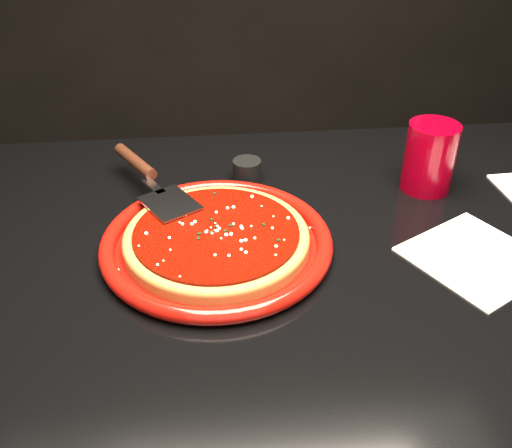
# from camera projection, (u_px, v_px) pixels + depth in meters

# --- Properties ---
(table) EXTENTS (1.20, 0.80, 0.75)m
(table) POSITION_uv_depth(u_px,v_px,m) (289.00, 415.00, 1.04)
(table) COLOR black
(table) RESTS_ON floor
(plate) EXTENTS (0.44, 0.44, 0.02)m
(plate) POSITION_uv_depth(u_px,v_px,m) (217.00, 242.00, 0.82)
(plate) COLOR maroon
(plate) RESTS_ON table
(pizza_crust) EXTENTS (0.35, 0.35, 0.01)m
(pizza_crust) POSITION_uv_depth(u_px,v_px,m) (217.00, 240.00, 0.82)
(pizza_crust) COLOR brown
(pizza_crust) RESTS_ON plate
(pizza_crust_rim) EXTENTS (0.35, 0.35, 0.02)m
(pizza_crust_rim) POSITION_uv_depth(u_px,v_px,m) (216.00, 236.00, 0.82)
(pizza_crust_rim) COLOR brown
(pizza_crust_rim) RESTS_ON plate
(pizza_sauce) EXTENTS (0.31, 0.31, 0.01)m
(pizza_sauce) POSITION_uv_depth(u_px,v_px,m) (216.00, 233.00, 0.81)
(pizza_sauce) COLOR #620901
(pizza_sauce) RESTS_ON plate
(parmesan_dusting) EXTENTS (0.23, 0.23, 0.01)m
(parmesan_dusting) POSITION_uv_depth(u_px,v_px,m) (216.00, 230.00, 0.81)
(parmesan_dusting) COLOR #FAF0C7
(parmesan_dusting) RESTS_ON plate
(basil_flecks) EXTENTS (0.21, 0.21, 0.00)m
(basil_flecks) POSITION_uv_depth(u_px,v_px,m) (216.00, 230.00, 0.81)
(basil_flecks) COLOR black
(basil_flecks) RESTS_ON plate
(pizza_server) EXTENTS (0.22, 0.29, 0.02)m
(pizza_server) POSITION_uv_depth(u_px,v_px,m) (152.00, 179.00, 0.92)
(pizza_server) COLOR #BBBDC3
(pizza_server) RESTS_ON plate
(cup) EXTENTS (0.10, 0.10, 0.12)m
(cup) POSITION_uv_depth(u_px,v_px,m) (430.00, 157.00, 0.94)
(cup) COLOR maroon
(cup) RESTS_ON table
(napkin_a) EXTENTS (0.23, 0.23, 0.00)m
(napkin_a) POSITION_uv_depth(u_px,v_px,m) (476.00, 258.00, 0.81)
(napkin_a) COLOR white
(napkin_a) RESTS_ON table
(ramekin) EXTENTS (0.06, 0.06, 0.04)m
(ramekin) POSITION_uv_depth(u_px,v_px,m) (247.00, 170.00, 0.99)
(ramekin) COLOR black
(ramekin) RESTS_ON table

